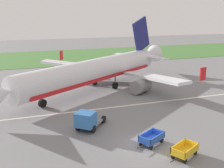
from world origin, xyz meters
name	(u,v)px	position (x,y,z in m)	size (l,w,h in m)	color
ground_plane	(145,145)	(0.00, 0.00, 0.00)	(220.00, 220.00, 0.00)	slate
grass_strip	(56,57)	(0.00, 55.76, 0.03)	(220.00, 28.00, 0.06)	#477A38
apron_stripe	(107,108)	(0.00, 11.14, 0.01)	(120.00, 0.36, 0.01)	silver
airplane	(99,70)	(1.74, 20.60, 3.05)	(33.31, 28.08, 11.34)	silver
baggage_cart_nearest	(185,150)	(2.20, -3.06, 0.60)	(3.48, 2.42, 1.07)	gold
baggage_cart_second_in_row	(152,138)	(0.63, 0.03, 0.60)	(3.45, 2.45, 1.07)	#234CB2
service_truck_beside_carts	(88,120)	(-4.17, 5.30, 1.10)	(4.27, 4.57, 2.10)	slate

